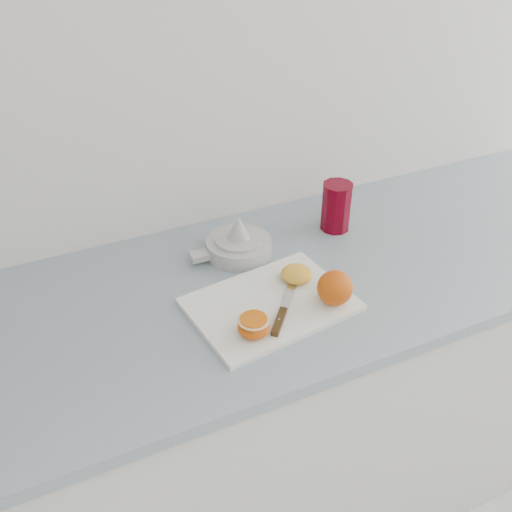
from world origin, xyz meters
The scene contains 8 objects.
counter centered at (-0.10, 1.70, 0.45)m, with size 2.52×0.64×0.89m.
cutting_board centered at (-0.26, 1.61, 0.90)m, with size 0.34×0.24×0.01m, color white.
whole_orange centered at (-0.14, 1.55, 0.94)m, with size 0.08×0.08×0.08m.
half_orange centered at (-0.33, 1.54, 0.92)m, with size 0.06×0.06×0.04m.
squeezed_shell centered at (-0.17, 1.66, 0.92)m, with size 0.07×0.07×0.03m.
paring_knife centered at (-0.26, 1.55, 0.91)m, with size 0.13×0.15×0.01m.
citrus_juicer centered at (-0.24, 1.82, 0.92)m, with size 0.20×0.16×0.11m.
red_tumbler centered at (0.03, 1.83, 0.95)m, with size 0.08×0.08×0.13m.
Camera 1 is at (-0.68, 0.77, 1.68)m, focal length 40.00 mm.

